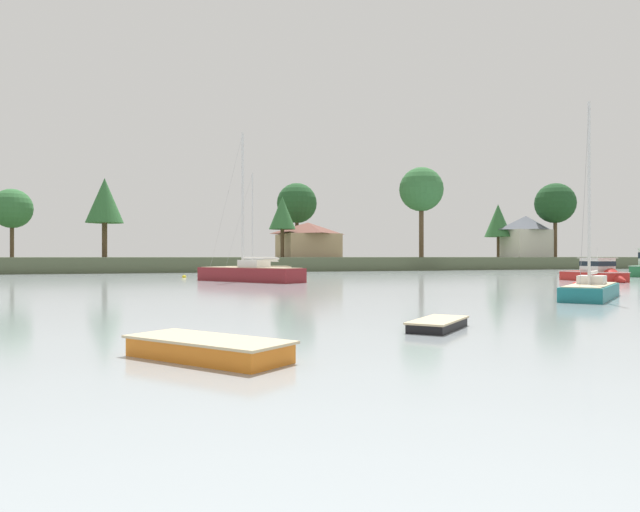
% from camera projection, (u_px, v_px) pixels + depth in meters
% --- Properties ---
extents(far_shore_bank, '(233.48, 47.53, 1.86)m').
position_uv_depth(far_shore_bank, '(222.00, 263.00, 93.68)').
color(far_shore_bank, '#4C563D').
rests_on(far_shore_bank, ground).
extents(sailboat_teal, '(6.24, 5.36, 9.45)m').
position_uv_depth(sailboat_teal, '(591.00, 294.00, 26.39)').
color(sailboat_teal, '#196B70').
rests_on(sailboat_teal, ground).
extents(sailboat_maroon, '(7.11, 9.43, 12.48)m').
position_uv_depth(sailboat_maroon, '(250.00, 278.00, 44.50)').
color(sailboat_maroon, maroon).
rests_on(sailboat_maroon, ground).
extents(dinghy_black, '(2.57, 2.46, 0.37)m').
position_uv_depth(dinghy_black, '(438.00, 326.00, 15.27)').
color(dinghy_black, black).
rests_on(dinghy_black, ground).
extents(dinghy_orange, '(3.07, 3.48, 0.56)m').
position_uv_depth(dinghy_orange, '(208.00, 352.00, 10.80)').
color(dinghy_orange, orange).
rests_on(dinghy_orange, ground).
extents(cruiser_red, '(2.70, 6.66, 3.47)m').
position_uv_depth(cruiser_red, '(599.00, 276.00, 44.71)').
color(cruiser_red, '#B2231E').
rests_on(cruiser_red, ground).
extents(sailboat_sand, '(7.59, 2.79, 11.99)m').
position_uv_depth(sailboat_sand, '(258.00, 272.00, 64.59)').
color(sailboat_sand, tan).
rests_on(sailboat_sand, ground).
extents(mooring_buoy_red, '(0.50, 0.50, 0.56)m').
position_uv_depth(mooring_buoy_red, '(576.00, 286.00, 36.61)').
color(mooring_buoy_red, red).
rests_on(mooring_buoy_red, ground).
extents(mooring_buoy_yellow, '(0.38, 0.38, 0.43)m').
position_uv_depth(mooring_buoy_yellow, '(184.00, 277.00, 52.75)').
color(mooring_buoy_yellow, yellow).
rests_on(mooring_buoy_yellow, ground).
extents(shore_tree_far_right, '(6.87, 6.87, 12.73)m').
position_uv_depth(shore_tree_far_right, '(297.00, 203.00, 98.08)').
color(shore_tree_far_right, brown).
rests_on(shore_tree_far_right, far_shore_bank).
extents(shore_tree_right, '(5.34, 5.34, 9.29)m').
position_uv_depth(shore_tree_right, '(12.00, 209.00, 77.39)').
color(shore_tree_right, brown).
rests_on(shore_tree_right, far_shore_bank).
extents(shore_tree_left_mid, '(5.22, 5.22, 10.34)m').
position_uv_depth(shore_tree_left_mid, '(498.00, 221.00, 111.50)').
color(shore_tree_left_mid, brown).
rests_on(shore_tree_left_mid, far_shore_bank).
extents(shore_tree_left, '(5.41, 5.41, 11.69)m').
position_uv_depth(shore_tree_left, '(105.00, 201.00, 84.18)').
color(shore_tree_left, brown).
rests_on(shore_tree_left, far_shore_bank).
extents(shore_tree_center, '(7.68, 7.68, 14.23)m').
position_uv_depth(shore_tree_center, '(555.00, 203.00, 109.86)').
color(shore_tree_center, brown).
rests_on(shore_tree_center, far_shore_bank).
extents(shore_tree_inland_c, '(6.69, 6.69, 13.69)m').
position_uv_depth(shore_tree_inland_c, '(421.00, 190.00, 86.80)').
color(shore_tree_inland_c, brown).
rests_on(shore_tree_inland_c, far_shore_bank).
extents(shore_tree_center_left, '(4.03, 4.03, 9.14)m').
position_uv_depth(shore_tree_center_left, '(282.00, 213.00, 85.79)').
color(shore_tree_center_left, brown).
rests_on(shore_tree_center_left, far_shore_bank).
extents(cottage_behind_trees, '(8.93, 9.69, 5.50)m').
position_uv_depth(cottage_behind_trees, '(308.00, 239.00, 90.31)').
color(cottage_behind_trees, tan).
rests_on(cottage_behind_trees, far_shore_bank).
extents(cottage_near_water, '(9.19, 7.25, 8.06)m').
position_uv_depth(cottage_near_water, '(526.00, 236.00, 111.58)').
color(cottage_near_water, silver).
rests_on(cottage_near_water, far_shore_bank).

